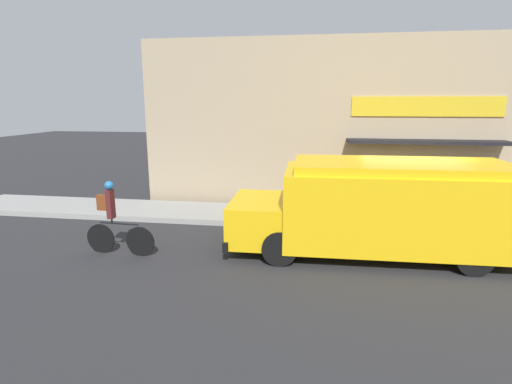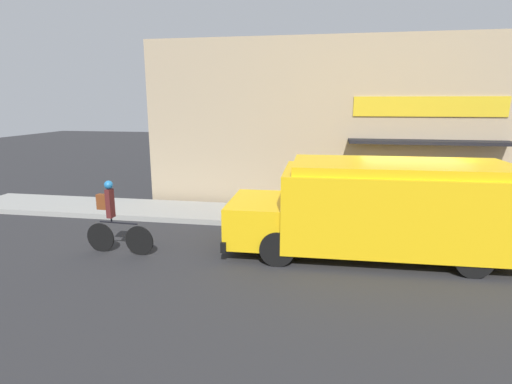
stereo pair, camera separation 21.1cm
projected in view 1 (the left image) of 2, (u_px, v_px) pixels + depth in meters
ground_plane at (404, 235)px, 10.87m from camera, size 70.00×70.00×0.00m
sidewalk at (397, 221)px, 11.86m from camera, size 28.00×2.08×0.16m
storefront at (396, 126)px, 12.62m from camera, size 16.66×0.99×5.58m
school_bus at (382, 206)px, 9.31m from camera, size 6.60×2.86×2.21m
cyclist at (114, 221)px, 9.34m from camera, size 1.73×0.21×1.76m
trash_bin at (439, 204)px, 11.77m from camera, size 0.45×0.45×0.84m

